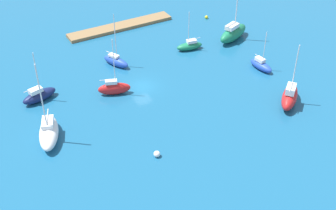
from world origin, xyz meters
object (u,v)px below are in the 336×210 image
Objects in this scene: sailboat_red_off_beacon at (290,96)px; mooring_buoy_white at (157,154)px; sailboat_navy_east_end at (39,95)px; sailboat_green_outer_mooring at (190,46)px; mooring_buoy_yellow at (206,17)px; sailboat_white_by_breakwater at (49,132)px; sailboat_blue_far_south at (261,65)px; pier_dock at (121,26)px; sailboat_blue_lone_south at (116,61)px; sailboat_green_far_north at (233,33)px; sailboat_red_along_channel at (114,88)px.

sailboat_red_off_beacon reaches higher than mooring_buoy_white.
sailboat_navy_east_end is 27.25m from sailboat_green_outer_mooring.
mooring_buoy_yellow is 41.04m from mooring_buoy_white.
mooring_buoy_yellow is at bearing 138.95° from sailboat_white_by_breakwater.
sailboat_blue_far_south is (-2.70, -9.67, -0.60)m from sailboat_red_off_beacon.
sailboat_green_outer_mooring reaches higher than sailboat_blue_far_south.
pier_dock is at bearing 24.15° from sailboat_navy_east_end.
sailboat_green_far_north is at bearing 59.53° from sailboat_blue_lone_south.
sailboat_green_outer_mooring is 13.05m from sailboat_blue_far_south.
sailboat_green_outer_mooring is at bearing 43.65° from mooring_buoy_yellow.
sailboat_white_by_breakwater is 35.14m from sailboat_blue_far_south.
sailboat_green_outer_mooring is at bearing -155.49° from sailboat_blue_far_south.
sailboat_green_outer_mooring is at bearing 61.28° from sailboat_red_off_beacon.
sailboat_red_off_beacon is 14.91× the size of mooring_buoy_yellow.
sailboat_blue_lone_south reaches higher than mooring_buoy_yellow.
sailboat_blue_lone_south reaches higher than sailboat_green_outer_mooring.
sailboat_blue_far_south reaches higher than mooring_buoy_white.
sailboat_navy_east_end is at bearing -168.19° from sailboat_white_by_breakwater.
sailboat_green_far_north reaches higher than pier_dock.
mooring_buoy_white reaches higher than mooring_buoy_yellow.
sailboat_green_far_north is 1.41× the size of sailboat_red_off_beacon.
sailboat_green_far_north is 33.78m from mooring_buoy_white.
sailboat_blue_lone_south is 13.40m from sailboat_green_outer_mooring.
sailboat_green_outer_mooring is 11.12× the size of mooring_buoy_yellow.
sailboat_navy_east_end reaches higher than sailboat_blue_far_south.
sailboat_blue_far_south is 8.19× the size of mooring_buoy_white.
sailboat_blue_far_south is 26.60m from mooring_buoy_white.
sailboat_red_along_channel is 1.29× the size of sailboat_green_outer_mooring.
sailboat_red_off_beacon reaches higher than sailboat_green_outer_mooring.
sailboat_blue_lone_south is at bearing 88.44° from sailboat_red_off_beacon.
pier_dock is 28.30m from sailboat_blue_far_south.
sailboat_green_far_north is 1.96× the size of sailboat_blue_far_south.
sailboat_red_along_channel is at bearing -93.92° from mooring_buoy_white.
sailboat_blue_far_south is at bearing 111.01° from sailboat_white_by_breakwater.
sailboat_white_by_breakwater is (37.24, 10.84, -0.24)m from sailboat_green_far_north.
sailboat_green_far_north is at bearing 126.71° from sailboat_white_by_breakwater.
sailboat_green_far_north is 1.45× the size of sailboat_blue_lone_south.
mooring_buoy_white is at bearing -73.26° from sailboat_blue_far_south.
sailboat_white_by_breakwater is (11.61, 5.43, 0.11)m from sailboat_red_along_channel.
sailboat_blue_far_south is at bearing -157.51° from mooring_buoy_white.
mooring_buoy_yellow is (-0.80, -9.79, -1.08)m from sailboat_green_far_north.
sailboat_green_outer_mooring is at bearing 153.70° from sailboat_green_far_north.
sailboat_blue_far_south is (-6.57, 11.27, 0.03)m from sailboat_green_outer_mooring.
sailboat_white_by_breakwater reaches higher than sailboat_red_off_beacon.
sailboat_navy_east_end is (20.22, 15.91, 0.61)m from pier_dock.
pier_dock is at bearing 116.04° from sailboat_green_far_north.
sailboat_green_outer_mooring reaches higher than mooring_buoy_yellow.
sailboat_blue_far_south is at bearing -122.70° from sailboat_green_far_north.
sailboat_green_far_north reaches higher than sailboat_red_along_channel.
mooring_buoy_yellow is at bearing 83.61° from sailboat_blue_lone_south.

